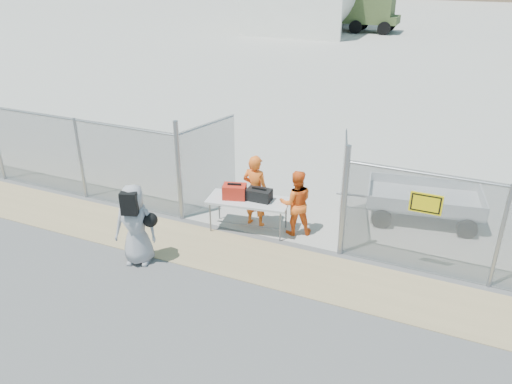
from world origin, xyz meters
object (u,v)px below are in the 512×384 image
at_px(security_worker_left, 255,191).
at_px(visitor, 135,225).
at_px(folding_table, 248,215).
at_px(security_worker_right, 296,203).
at_px(utility_trailer, 423,202).

xyz_separation_m(security_worker_left, visitor, (-1.61, -2.47, -0.01)).
bearing_deg(folding_table, security_worker_right, 7.94).
relative_size(security_worker_right, visitor, 0.89).
bearing_deg(utility_trailer, security_worker_left, -160.95).
bearing_deg(utility_trailer, folding_table, -157.61).
relative_size(folding_table, utility_trailer, 0.54).
bearing_deg(folding_table, security_worker_left, 73.74).
distance_m(folding_table, security_worker_right, 1.17).
height_order(visitor, utility_trailer, visitor).
bearing_deg(folding_table, visitor, -134.35).
xyz_separation_m(visitor, utility_trailer, (5.24, 4.43, -0.46)).
bearing_deg(visitor, folding_table, 35.57).
relative_size(security_worker_left, visitor, 1.01).
xyz_separation_m(folding_table, utility_trailer, (3.67, 2.27, 0.02)).
height_order(folding_table, utility_trailer, utility_trailer).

